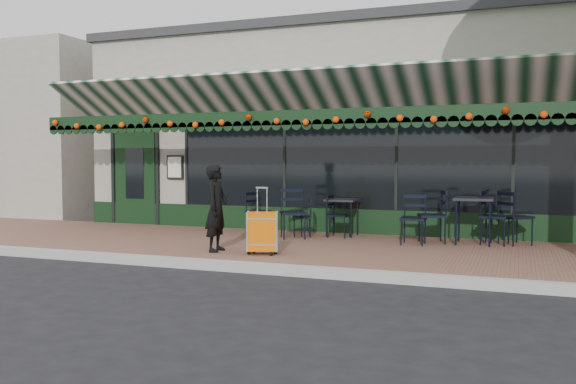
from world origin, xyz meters
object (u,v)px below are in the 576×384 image
at_px(chair_a_extra, 515,218).
at_px(woman, 216,208).
at_px(chair_a_left, 432,216).
at_px(chair_b_left, 302,218).
at_px(cafe_table_b, 342,203).
at_px(chair_a_front, 413,219).
at_px(cafe_table_a, 474,202).
at_px(chair_a_right, 495,217).
at_px(chair_solo, 258,212).
at_px(chair_b_right, 339,216).
at_px(suitcase, 262,232).
at_px(chair_b_front, 293,213).

bearing_deg(chair_a_extra, woman, 79.99).
distance_m(chair_a_left, chair_b_left, 2.51).
xyz_separation_m(woman, cafe_table_b, (1.38, 2.75, -0.06)).
relative_size(chair_a_front, chair_a_extra, 0.93).
relative_size(cafe_table_a, chair_a_right, 0.86).
height_order(cafe_table_b, chair_solo, chair_solo).
bearing_deg(chair_a_front, chair_b_right, 160.15).
relative_size(chair_a_extra, chair_b_left, 1.28).
height_order(woman, chair_a_left, woman).
height_order(suitcase, chair_b_left, suitcase).
height_order(chair_a_front, chair_b_front, chair_b_front).
xyz_separation_m(chair_a_front, chair_b_front, (-2.31, 0.05, 0.03)).
bearing_deg(chair_b_front, chair_a_right, -21.00).
bearing_deg(chair_solo, chair_b_left, -89.66).
bearing_deg(woman, cafe_table_b, -31.80).
bearing_deg(chair_solo, suitcase, -133.59).
bearing_deg(chair_b_left, chair_b_front, -37.41).
height_order(chair_b_right, chair_solo, chair_solo).
bearing_deg(chair_b_right, chair_a_extra, -86.16).
distance_m(suitcase, chair_solo, 3.08).
relative_size(cafe_table_a, chair_b_left, 1.10).
distance_m(woman, cafe_table_a, 4.61).
xyz_separation_m(chair_a_right, chair_b_right, (-2.90, 0.01, -0.07)).
xyz_separation_m(chair_a_right, chair_a_extra, (0.34, 0.12, -0.00)).
height_order(suitcase, chair_solo, suitcase).
height_order(suitcase, chair_a_right, suitcase).
xyz_separation_m(cafe_table_a, chair_b_right, (-2.54, 0.07, -0.33)).
height_order(cafe_table_a, chair_b_right, cafe_table_a).
xyz_separation_m(suitcase, chair_a_left, (2.35, 2.37, 0.13)).
relative_size(cafe_table_b, chair_solo, 0.87).
bearing_deg(chair_b_left, woman, -37.90).
relative_size(suitcase, chair_b_right, 1.28).
bearing_deg(chair_a_front, cafe_table_b, 152.34).
distance_m(cafe_table_b, chair_a_left, 1.87).
distance_m(cafe_table_b, chair_b_right, 0.35).
relative_size(cafe_table_a, chair_a_extra, 0.86).
bearing_deg(chair_b_right, chair_b_left, 106.66).
bearing_deg(chair_b_right, woman, 153.21).
height_order(suitcase, chair_a_left, suitcase).
bearing_deg(chair_a_front, chair_b_front, 177.71).
relative_size(woman, chair_solo, 1.70).
height_order(chair_b_left, chair_b_front, chair_b_front).
height_order(chair_b_right, chair_b_front, chair_b_front).
height_order(cafe_table_b, chair_b_right, chair_b_right).
bearing_deg(cafe_table_b, chair_solo, 179.54).
relative_size(chair_a_right, chair_a_front, 1.08).
bearing_deg(cafe_table_b, woman, -116.61).
xyz_separation_m(woman, chair_b_right, (1.37, 2.50, -0.30)).
bearing_deg(cafe_table_b, suitcase, -100.98).
relative_size(suitcase, chair_a_right, 1.09).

